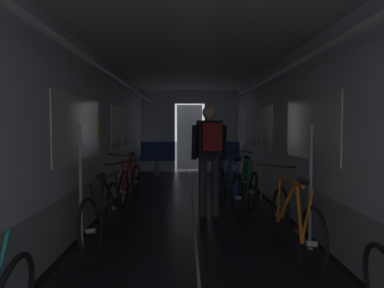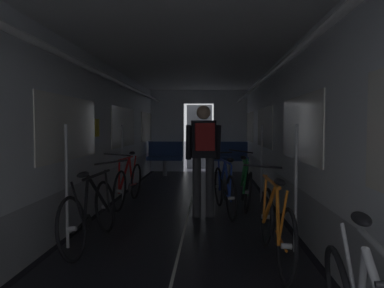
{
  "view_description": "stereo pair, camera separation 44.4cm",
  "coord_description": "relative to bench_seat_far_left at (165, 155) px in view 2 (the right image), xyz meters",
  "views": [
    {
      "loc": [
        -0.11,
        -1.85,
        1.38
      ],
      "look_at": [
        0.0,
        4.92,
        1.04
      ],
      "focal_mm": 33.77,
      "sensor_mm": 36.0,
      "label": 1
    },
    {
      "loc": [
        0.33,
        -1.84,
        1.38
      ],
      "look_at": [
        0.0,
        4.92,
        1.04
      ],
      "focal_mm": 33.77,
      "sensor_mm": 36.0,
      "label": 2
    }
  ],
  "objects": [
    {
      "name": "train_car_shell",
      "position": [
        0.9,
        -4.47,
        1.13
      ],
      "size": [
        3.14,
        12.34,
        2.57
      ],
      "color": "black",
      "rests_on": "ground"
    },
    {
      "name": "bench_seat_far_left",
      "position": [
        0.0,
        0.0,
        0.0
      ],
      "size": [
        0.98,
        0.51,
        0.95
      ],
      "color": "gray",
      "rests_on": "ground"
    },
    {
      "name": "bench_seat_far_right",
      "position": [
        1.8,
        0.0,
        0.0
      ],
      "size": [
        0.98,
        0.51,
        0.95
      ],
      "color": "gray",
      "rests_on": "ground"
    },
    {
      "name": "bicycle_red",
      "position": [
        -0.18,
        -3.74,
        -0.18
      ],
      "size": [
        0.44,
        1.69,
        0.95
      ],
      "color": "black",
      "rests_on": "ground"
    },
    {
      "name": "bicycle_black",
      "position": [
        -0.13,
        -5.86,
        -0.19
      ],
      "size": [
        0.44,
        1.69,
        0.96
      ],
      "color": "black",
      "rests_on": "ground"
    },
    {
      "name": "bicycle_orange",
      "position": [
        1.89,
        -6.3,
        -0.18
      ],
      "size": [
        0.44,
        1.69,
        0.95
      ],
      "color": "black",
      "rests_on": "ground"
    },
    {
      "name": "bicycle_green",
      "position": [
        1.86,
        -3.77,
        -0.19
      ],
      "size": [
        0.44,
        1.69,
        0.96
      ],
      "color": "black",
      "rests_on": "ground"
    },
    {
      "name": "person_cyclist_aisle",
      "position": [
        1.14,
        -4.52,
        0.45
      ],
      "size": [
        0.55,
        0.41,
        1.69
      ],
      "color": "#2D2D33",
      "rests_on": "ground"
    },
    {
      "name": "bicycle_blue_in_aisle",
      "position": [
        1.47,
        -4.25,
        -0.18
      ],
      "size": [
        0.44,
        1.68,
        0.94
      ],
      "color": "black",
      "rests_on": "ground"
    }
  ]
}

